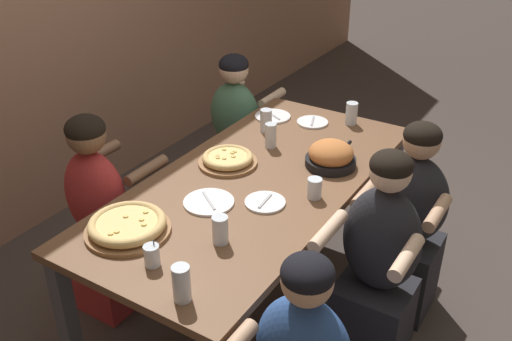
{
  "coord_description": "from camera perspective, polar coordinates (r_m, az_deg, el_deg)",
  "views": [
    {
      "loc": [
        -2.1,
        -1.31,
        2.21
      ],
      "look_at": [
        0.0,
        0.0,
        0.83
      ],
      "focal_mm": 40.0,
      "sensor_mm": 36.0,
      "label": 1
    }
  ],
  "objects": [
    {
      "name": "drinking_glass_d",
      "position": [
        2.11,
        -7.45,
        -11.29
      ],
      "size": [
        0.07,
        0.07,
        0.15
      ],
      "color": "silver",
      "rests_on": "dining_table"
    },
    {
      "name": "diner_far_midleft",
      "position": [
        3.1,
        -15.27,
        -5.1
      ],
      "size": [
        0.51,
        0.4,
        1.13
      ],
      "rotation": [
        0.0,
        0.0,
        -1.57
      ],
      "color": "#B22D2D",
      "rests_on": "ground"
    },
    {
      "name": "empty_plate_b",
      "position": [
        3.47,
        5.67,
        4.83
      ],
      "size": [
        0.19,
        0.19,
        0.02
      ],
      "color": "white",
      "rests_on": "dining_table"
    },
    {
      "name": "dining_table",
      "position": [
        2.9,
        0.0,
        -2.31
      ],
      "size": [
        1.99,
        0.94,
        0.78
      ],
      "color": "brown",
      "rests_on": "ground"
    },
    {
      "name": "cocktail_glass_blue",
      "position": [
        2.3,
        -10.37,
        -8.46
      ],
      "size": [
        0.06,
        0.06,
        0.11
      ],
      "color": "silver",
      "rests_on": "dining_table"
    },
    {
      "name": "drinking_glass_b",
      "position": [
        3.48,
        9.52,
        5.51
      ],
      "size": [
        0.07,
        0.07,
        0.13
      ],
      "color": "silver",
      "rests_on": "dining_table"
    },
    {
      "name": "diner_near_midright",
      "position": [
        3.08,
        14.94,
        -5.73
      ],
      "size": [
        0.51,
        0.4,
        1.11
      ],
      "rotation": [
        0.0,
        0.0,
        1.57
      ],
      "color": "#232328",
      "rests_on": "ground"
    },
    {
      "name": "pizza_board_main",
      "position": [
        2.98,
        -2.85,
        1.13
      ],
      "size": [
        0.31,
        0.31,
        0.06
      ],
      "color": "#996B42",
      "rests_on": "dining_table"
    },
    {
      "name": "empty_plate_a",
      "position": [
        2.66,
        0.91,
        -3.2
      ],
      "size": [
        0.19,
        0.19,
        0.02
      ],
      "color": "white",
      "rests_on": "dining_table"
    },
    {
      "name": "drinking_glass_e",
      "position": [
        2.38,
        -3.59,
        -6.1
      ],
      "size": [
        0.07,
        0.07,
        0.12
      ],
      "color": "silver",
      "rests_on": "dining_table"
    },
    {
      "name": "ground_plane",
      "position": [
        3.32,
        0.0,
        -12.68
      ],
      "size": [
        18.0,
        18.0,
        0.0
      ],
      "primitive_type": "plane",
      "color": "#423833",
      "rests_on": "ground"
    },
    {
      "name": "empty_plate_c",
      "position": [
        3.54,
        1.68,
        5.44
      ],
      "size": [
        0.22,
        0.22,
        0.02
      ],
      "color": "white",
      "rests_on": "dining_table"
    },
    {
      "name": "diner_near_center",
      "position": [
        2.73,
        12.02,
        -9.95
      ],
      "size": [
        0.51,
        0.4,
        1.15
      ],
      "rotation": [
        0.0,
        0.0,
        1.57
      ],
      "color": "#232328",
      "rests_on": "ground"
    },
    {
      "name": "skillet_bowl",
      "position": [
        2.98,
        7.5,
        1.47
      ],
      "size": [
        0.38,
        0.27,
        0.14
      ],
      "color": "black",
      "rests_on": "dining_table"
    },
    {
      "name": "drinking_glass_a",
      "position": [
        3.33,
        1.01,
        4.87
      ],
      "size": [
        0.07,
        0.07,
        0.14
      ],
      "color": "silver",
      "rests_on": "dining_table"
    },
    {
      "name": "pizza_board_second",
      "position": [
        2.51,
        -12.73,
        -5.42
      ],
      "size": [
        0.37,
        0.37,
        0.06
      ],
      "color": "#996B42",
      "rests_on": "dining_table"
    },
    {
      "name": "empty_plate_d",
      "position": [
        2.67,
        -4.75,
        -3.16
      ],
      "size": [
        0.24,
        0.24,
        0.02
      ],
      "color": "white",
      "rests_on": "dining_table"
    },
    {
      "name": "drinking_glass_c",
      "position": [
        2.69,
        5.82,
        -1.94
      ],
      "size": [
        0.07,
        0.07,
        0.1
      ],
      "color": "silver",
      "rests_on": "dining_table"
    },
    {
      "name": "diner_far_right",
      "position": [
        3.94,
        -2.06,
        3.35
      ],
      "size": [
        0.51,
        0.4,
        1.09
      ],
      "rotation": [
        0.0,
        0.0,
        -1.57
      ],
      "color": "#477556",
      "rests_on": "ground"
    },
    {
      "name": "drinking_glass_f",
      "position": [
        3.14,
        1.48,
        3.53
      ],
      "size": [
        0.06,
        0.06,
        0.14
      ],
      "color": "silver",
      "rests_on": "dining_table"
    }
  ]
}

